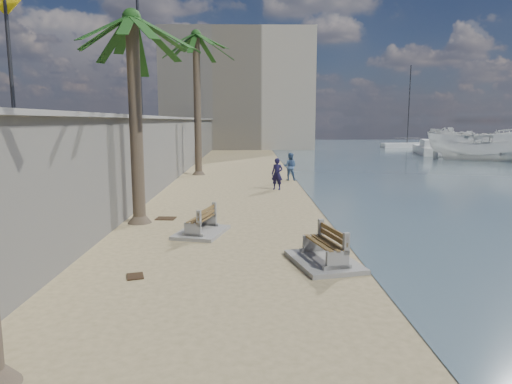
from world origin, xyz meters
name	(u,v)px	position (x,y,z in m)	size (l,w,h in m)	color
ground_plane	(294,331)	(0.00, 0.00, 0.00)	(140.00, 140.00, 0.00)	tan
seawall	(173,149)	(-5.20, 20.00, 1.75)	(0.45, 70.00, 3.50)	gray
wall_cap	(172,118)	(-5.20, 20.00, 3.55)	(0.80, 70.00, 0.12)	gray
end_building	(238,92)	(-2.00, 52.00, 7.00)	(18.00, 12.00, 14.00)	#B7AA93
bench_near	(325,249)	(1.08, 3.50, 0.37)	(1.81, 2.28, 0.84)	gray
bench_far	(201,223)	(-2.17, 6.48, 0.34)	(1.71, 2.14, 0.79)	gray
palm_mid	(132,21)	(-4.39, 8.04, 6.50)	(5.00, 5.00, 7.49)	brown
palm_back	(196,37)	(-3.89, 21.85, 8.41)	(5.00, 5.00, 9.46)	brown
pedestrian_sign	(7,20)	(-5.00, 1.50, 5.15)	(0.78, 0.07, 2.40)	#2D2D33
streetlight	(139,38)	(-5.10, 12.00, 6.64)	(0.28, 0.28, 5.12)	#2D2D33
person_a	(277,172)	(0.69, 15.44, 0.90)	(0.65, 0.44, 1.80)	#181438
person_b	(290,165)	(1.65, 18.98, 0.88)	(0.85, 0.66, 1.76)	#45628E
boat_cruiser	(483,142)	(19.25, 31.63, 1.59)	(3.38, 3.48, 3.98)	silver
yacht_near	(482,153)	(21.63, 36.24, 0.35)	(9.82, 2.75, 1.50)	silver
yacht_far	(430,150)	(18.06, 39.96, 0.35)	(8.47, 2.37, 1.50)	silver
sailboat_west	(407,145)	(19.47, 50.88, 0.34)	(6.65, 2.40, 10.29)	silver
debris_c	(166,218)	(-3.63, 8.65, 0.01)	(0.66, 0.53, 0.03)	#382616
debris_d	(135,276)	(-3.23, 2.65, 0.01)	(0.44, 0.35, 0.03)	#382616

